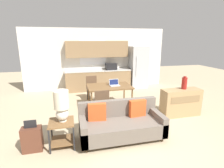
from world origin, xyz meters
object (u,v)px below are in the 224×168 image
at_px(dining_table, 109,88).
at_px(dining_chair_far_left, 92,87).
at_px(refrigerator, 138,67).
at_px(laptop, 114,84).
at_px(vase, 184,83).
at_px(side_table, 62,129).
at_px(table_lamp, 62,105).
at_px(dining_chair_near_left, 101,103).
at_px(suitcase, 32,139).
at_px(credenza, 181,102).
at_px(couch, 121,124).

height_order(dining_table, dining_chair_far_left, dining_chair_far_left).
distance_m(refrigerator, laptop, 2.78).
height_order(vase, laptop, vase).
relative_size(side_table, table_lamp, 0.85).
height_order(dining_chair_near_left, laptop, laptop).
bearing_deg(suitcase, refrigerator, 46.41).
height_order(credenza, laptop, laptop).
height_order(side_table, laptop, laptop).
bearing_deg(dining_chair_far_left, laptop, -59.52).
distance_m(side_table, dining_chair_near_left, 1.44).
xyz_separation_m(table_lamp, laptop, (1.59, 1.86, -0.12)).
bearing_deg(dining_table, laptop, 3.68).
height_order(dining_chair_near_left, dining_chair_far_left, same).
bearing_deg(laptop, dining_chair_near_left, -126.83).
distance_m(vase, dining_chair_far_left, 3.15).
xyz_separation_m(credenza, vase, (0.08, 0.04, 0.58)).
distance_m(refrigerator, vase, 3.25).
xyz_separation_m(credenza, dining_chair_near_left, (-2.36, 0.22, 0.11)).
relative_size(refrigerator, dining_chair_near_left, 2.13).
xyz_separation_m(dining_chair_near_left, dining_chair_far_left, (-0.01, 1.74, 0.00)).
relative_size(side_table, dining_chair_near_left, 0.62).
xyz_separation_m(refrigerator, dining_chair_far_left, (-2.33, -1.33, -0.44)).
relative_size(side_table, dining_chair_far_left, 0.62).
relative_size(credenza, dining_chair_far_left, 1.28).
distance_m(dining_chair_far_left, laptop, 1.10).
bearing_deg(laptop, suitcase, -140.94).
bearing_deg(dining_table, refrigerator, 49.51).
bearing_deg(vase, table_lamp, -166.76).
bearing_deg(suitcase, side_table, 3.47).
xyz_separation_m(couch, table_lamp, (-1.27, -0.02, 0.58)).
bearing_deg(refrigerator, table_lamp, -129.15).
relative_size(dining_table, dining_chair_near_left, 1.56).
bearing_deg(side_table, dining_chair_far_left, 70.05).
bearing_deg(dining_table, credenza, -29.41).
distance_m(vase, laptop, 2.13).
relative_size(credenza, laptop, 3.51).
height_order(dining_table, credenza, credenza).
bearing_deg(laptop, side_table, -132.67).
bearing_deg(dining_table, couch, -94.65).
bearing_deg(credenza, refrigerator, 90.80).
distance_m(credenza, suitcase, 4.05).
distance_m(dining_table, suitcase, 2.83).
xyz_separation_m(refrigerator, side_table, (-3.33, -4.08, -0.58)).
bearing_deg(side_table, vase, 13.54).
distance_m(vase, suitcase, 4.20).
xyz_separation_m(side_table, table_lamp, (0.03, 0.03, 0.54)).
bearing_deg(side_table, credenza, 13.27).
bearing_deg(suitcase, laptop, 41.09).
xyz_separation_m(dining_table, dining_chair_far_left, (-0.46, 0.87, -0.18)).
relative_size(laptop, suitcase, 0.49).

